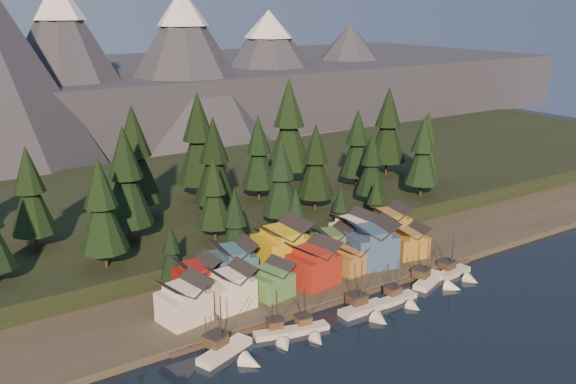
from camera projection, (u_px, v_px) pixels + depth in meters
ground at (390, 331)px, 125.93m from camera, size 500.00×500.00×0.00m
shore_strip at (279, 261)px, 157.51m from camera, size 400.00×50.00×1.50m
hillside at (190, 202)px, 196.61m from camera, size 420.00×100.00×6.00m
dock at (338, 298)px, 138.91m from camera, size 80.00×4.00×1.00m
mountain_ridge at (58, 85)px, 286.00m from camera, size 560.00×190.00×90.00m
boat_0 at (230, 345)px, 116.15m from camera, size 12.50×12.93×12.84m
boat_1 at (279, 329)px, 122.56m from camera, size 9.82×10.23×10.44m
boat_2 at (309, 325)px, 124.38m from camera, size 9.42×10.01×9.89m
boat_3 at (367, 304)px, 132.01m from camera, size 10.89×11.85×12.56m
boat_4 at (402, 294)px, 137.19m from camera, size 9.20×9.99×10.64m
boat_5 at (434, 275)px, 145.84m from camera, size 11.34×11.82×12.26m
boat_6 at (457, 268)px, 150.22m from camera, size 10.29×11.04×11.57m
house_front_0 at (183, 299)px, 125.55m from camera, size 10.11×9.71×8.84m
house_front_1 at (230, 286)px, 131.46m from camera, size 8.94×8.62×8.80m
house_front_2 at (272, 279)px, 136.39m from camera, size 8.99×9.04×7.48m
house_front_3 at (314, 262)px, 142.31m from camera, size 10.70×10.31×9.77m
house_front_4 at (351, 258)px, 148.72m from camera, size 6.96×7.44×6.66m
house_front_5 at (372, 242)px, 152.04m from camera, size 12.37×11.64×11.08m
house_front_6 at (410, 240)px, 158.07m from camera, size 9.06×8.73×7.75m
house_back_0 at (196, 277)px, 135.19m from camera, size 8.57×8.25×9.00m
house_back_1 at (233, 262)px, 141.92m from camera, size 9.99×10.08×9.97m
house_back_2 at (281, 245)px, 149.25m from camera, size 11.29×10.38×11.90m
house_back_3 at (332, 242)px, 155.65m from camera, size 10.14×9.45×8.73m
house_back_4 at (353, 231)px, 160.99m from camera, size 9.36×9.00×9.96m
house_back_5 at (389, 223)px, 166.66m from camera, size 10.32×10.41×9.92m
tree_hill_1 at (30, 193)px, 147.60m from camera, size 10.73×10.73×25.00m
tree_hill_2 at (102, 208)px, 137.06m from camera, size 10.71×10.71×24.95m
tree_hill_3 at (126, 180)px, 151.35m from camera, size 12.34×12.34×28.76m
tree_hill_4 at (135, 158)px, 167.22m from camera, size 13.28×13.28×30.94m
tree_hill_5 at (214, 195)px, 154.25m from camera, size 9.02×9.02×21.01m
tree_hill_6 at (214, 163)px, 169.43m from camera, size 11.82×11.82×27.52m
tree_hill_7 at (281, 180)px, 161.89m from camera, size 10.14×10.14×23.61m
tree_hill_8 at (258, 154)px, 185.00m from camera, size 10.79×10.79×25.15m
tree_hill_9 at (316, 163)px, 175.86m from camera, size 10.56×10.56×24.60m
tree_hill_10 at (289, 128)px, 198.55m from camera, size 14.55×14.55×33.89m
tree_hill_11 at (372, 165)px, 180.95m from camera, size 9.19×9.19×21.41m
tree_hill_12 at (357, 145)px, 197.38m from camera, size 10.72×10.72×24.98m
tree_hill_13 at (423, 153)px, 188.51m from camera, size 10.49×10.49×24.43m
tree_hill_14 at (388, 127)px, 211.04m from camera, size 12.76×12.76×29.72m
tree_hill_15 at (199, 142)px, 184.43m from camera, size 13.62×13.62×31.72m
tree_hill_17 at (427, 144)px, 203.10m from camera, size 9.89×9.89×23.05m
tree_shore_0 at (171, 253)px, 140.06m from camera, size 6.20×6.20×14.43m
tree_shore_1 at (235, 226)px, 147.75m from camera, size 8.57×8.57×19.97m
tree_shore_2 at (296, 219)px, 157.30m from camera, size 7.35×7.35×17.13m
tree_shore_3 at (340, 212)px, 164.99m from camera, size 6.79×6.79×15.82m
tree_shore_4 at (375, 204)px, 171.41m from camera, size 6.79×6.79×15.83m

